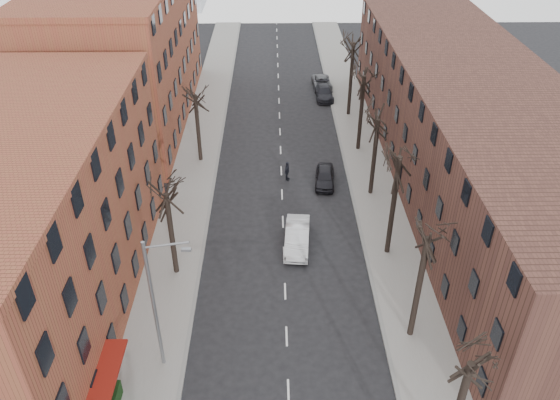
{
  "coord_description": "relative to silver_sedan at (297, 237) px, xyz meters",
  "views": [
    {
      "loc": [
        -0.74,
        -11.25,
        25.58
      ],
      "look_at": [
        -0.27,
        21.14,
        4.0
      ],
      "focal_mm": 35.0,
      "sensor_mm": 36.0,
      "label": 1
    }
  ],
  "objects": [
    {
      "name": "tree_right_f",
      "position": [
        6.6,
        23.07,
        -0.82
      ],
      "size": [
        5.2,
        5.2,
        11.6
      ],
      "primitive_type": null,
      "color": "black",
      "rests_on": "ground"
    },
    {
      "name": "sidewalk_left",
      "position": [
        -9.0,
        14.07,
        -0.75
      ],
      "size": [
        4.0,
        90.0,
        0.15
      ],
      "primitive_type": "cube",
      "color": "gray",
      "rests_on": "ground"
    },
    {
      "name": "tree_right_c",
      "position": [
        6.6,
        -0.93,
        -0.82
      ],
      "size": [
        5.2,
        5.2,
        11.6
      ],
      "primitive_type": null,
      "color": "black",
      "rests_on": "ground"
    },
    {
      "name": "tree_right_b",
      "position": [
        6.6,
        -8.93,
        -0.82
      ],
      "size": [
        5.2,
        5.2,
        10.8
      ],
      "primitive_type": null,
      "color": "black",
      "rests_on": "ground"
    },
    {
      "name": "tree_right_d",
      "position": [
        6.6,
        7.07,
        -0.82
      ],
      "size": [
        5.2,
        5.2,
        10.0
      ],
      "primitive_type": null,
      "color": "black",
      "rests_on": "ground"
    },
    {
      "name": "parked_car_mid",
      "position": [
        4.3,
        27.82,
        -0.12
      ],
      "size": [
        2.03,
        4.86,
        1.4
      ],
      "primitive_type": "imported",
      "rotation": [
        0.0,
        0.0,
        0.01
      ],
      "color": "black",
      "rests_on": "ground"
    },
    {
      "name": "building_left_near",
      "position": [
        -17.0,
        -5.93,
        5.18
      ],
      "size": [
        12.0,
        26.0,
        12.0
      ],
      "primitive_type": "cube",
      "color": "brown",
      "rests_on": "ground"
    },
    {
      "name": "pedestrian_crossing",
      "position": [
        -0.51,
        9.52,
        0.06
      ],
      "size": [
        0.73,
        1.12,
        1.78
      ],
      "primitive_type": "imported",
      "rotation": [
        0.0,
        0.0,
        1.26
      ],
      "color": "black",
      "rests_on": "ground"
    },
    {
      "name": "parked_car_far",
      "position": [
        4.3,
        30.98,
        -0.17
      ],
      "size": [
        2.4,
        4.8,
        1.31
      ],
      "primitive_type": "imported",
      "rotation": [
        0.0,
        0.0,
        0.05
      ],
      "color": "#56585D",
      "rests_on": "ground"
    },
    {
      "name": "building_right",
      "position": [
        15.0,
        9.07,
        4.18
      ],
      "size": [
        12.0,
        50.0,
        10.0
      ],
      "primitive_type": "cube",
      "color": "#4E2D24",
      "rests_on": "ground"
    },
    {
      "name": "tree_right_e",
      "position": [
        6.6,
        15.07,
        -0.82
      ],
      "size": [
        5.2,
        5.2,
        10.8
      ],
      "primitive_type": null,
      "color": "black",
      "rests_on": "ground"
    },
    {
      "name": "sidewalk_right",
      "position": [
        7.0,
        14.07,
        -0.75
      ],
      "size": [
        4.0,
        90.0,
        0.15
      ],
      "primitive_type": "cube",
      "color": "gray",
      "rests_on": "ground"
    },
    {
      "name": "parked_car_near",
      "position": [
        2.8,
        8.8,
        -0.12
      ],
      "size": [
        2.08,
        4.3,
        1.42
      ],
      "primitive_type": "imported",
      "rotation": [
        0.0,
        0.0,
        -0.1
      ],
      "color": "black",
      "rests_on": "ground"
    },
    {
      "name": "building_left_far",
      "position": [
        -17.0,
        23.07,
        6.18
      ],
      "size": [
        12.0,
        28.0,
        14.0
      ],
      "primitive_type": "cube",
      "color": "brown",
      "rests_on": "ground"
    },
    {
      "name": "tree_left_a",
      "position": [
        -8.6,
        -2.93,
        -0.82
      ],
      "size": [
        5.2,
        5.2,
        9.5
      ],
      "primitive_type": null,
      "color": "black",
      "rests_on": "ground"
    },
    {
      "name": "tree_left_b",
      "position": [
        -8.6,
        13.07,
        -0.82
      ],
      "size": [
        5.2,
        5.2,
        9.5
      ],
      "primitive_type": null,
      "color": "black",
      "rests_on": "ground"
    },
    {
      "name": "streetlight",
      "position": [
        -8.03,
        -10.93,
        4.19
      ],
      "size": [
        2.45,
        0.22,
        9.03
      ],
      "color": "slate",
      "rests_on": "ground"
    },
    {
      "name": "silver_sedan",
      "position": [
        0.0,
        0.0,
        0.0
      ],
      "size": [
        2.14,
        5.13,
        1.65
      ],
      "primitive_type": "imported",
      "rotation": [
        0.0,
        0.0,
        -0.08
      ],
      "color": "silver",
      "rests_on": "ground"
    }
  ]
}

